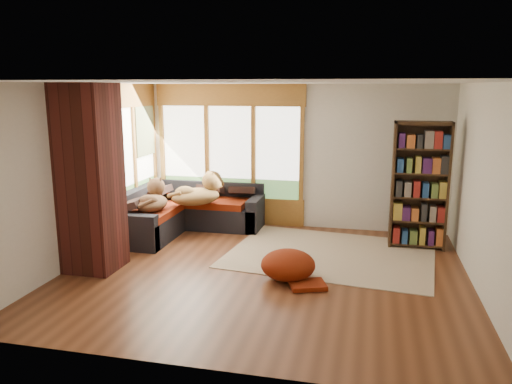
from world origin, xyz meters
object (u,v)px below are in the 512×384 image
at_px(brick_chimney, 90,179).
at_px(bookshelf, 420,186).
at_px(sectional_sofa, 178,214).
at_px(dog_tan, 199,190).
at_px(dog_brindle, 153,197).
at_px(pouf, 288,264).
at_px(area_rug, 330,254).

distance_m(brick_chimney, bookshelf, 4.97).
xyz_separation_m(brick_chimney, sectional_sofa, (0.45, 2.05, -1.00)).
distance_m(dog_tan, dog_brindle, 0.83).
bearing_deg(dog_tan, sectional_sofa, 127.42).
distance_m(bookshelf, dog_brindle, 4.33).
xyz_separation_m(sectional_sofa, dog_brindle, (-0.19, -0.63, 0.45)).
bearing_deg(pouf, brick_chimney, -175.80).
height_order(dog_tan, dog_brindle, dog_tan).
distance_m(area_rug, dog_brindle, 3.06).
bearing_deg(sectional_sofa, dog_brindle, -102.81).
bearing_deg(brick_chimney, sectional_sofa, 77.71).
distance_m(sectional_sofa, pouf, 2.95).
distance_m(brick_chimney, dog_tan, 2.21).
bearing_deg(brick_chimney, bookshelf, 23.91).
height_order(brick_chimney, dog_brindle, brick_chimney).
height_order(area_rug, pouf, pouf).
distance_m(sectional_sofa, dog_tan, 0.67).
bearing_deg(pouf, dog_brindle, 153.96).
relative_size(sectional_sofa, bookshelf, 1.09).
bearing_deg(sectional_sofa, brick_chimney, -98.36).
height_order(brick_chimney, bookshelf, brick_chimney).
height_order(sectional_sofa, dog_brindle, dog_brindle).
distance_m(area_rug, bookshelf, 1.79).
bearing_deg(dog_tan, bookshelf, -40.52).
height_order(area_rug, dog_brindle, dog_brindle).
bearing_deg(area_rug, dog_brindle, 178.46).
bearing_deg(sectional_sofa, dog_tan, -7.29).
distance_m(sectional_sofa, area_rug, 2.88).
relative_size(dog_tan, dog_brindle, 1.20).
distance_m(pouf, dog_brindle, 2.83).
relative_size(area_rug, dog_brindle, 3.57).
xyz_separation_m(bookshelf, dog_tan, (-3.65, -0.05, -0.22)).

